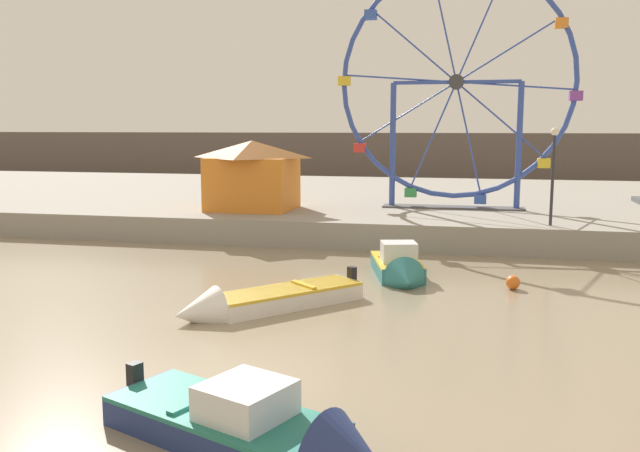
# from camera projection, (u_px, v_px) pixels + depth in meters

# --- Properties ---
(ground_plane) EXTENTS (240.00, 240.00, 0.00)m
(ground_plane) POSITION_uv_depth(u_px,v_px,m) (227.00, 379.00, 13.75)
(ground_plane) COLOR gray
(quay_promenade) EXTENTS (110.00, 25.23, 1.13)m
(quay_promenade) POSITION_uv_depth(u_px,v_px,m) (387.00, 203.00, 39.85)
(quay_promenade) COLOR gray
(quay_promenade) RESTS_ON ground_plane
(distant_town_skyline) EXTENTS (140.00, 3.00, 4.40)m
(distant_town_skyline) POSITION_uv_depth(u_px,v_px,m) (418.00, 157.00, 62.97)
(distant_town_skyline) COLOR #564C47
(distant_town_skyline) RESTS_ON ground_plane
(motorboat_white_red_stripe) EXTENTS (4.74, 5.05, 1.25)m
(motorboat_white_red_stripe) POSITION_uv_depth(u_px,v_px,m) (257.00, 301.00, 18.71)
(motorboat_white_red_stripe) COLOR silver
(motorboat_white_red_stripe) RESTS_ON ground_plane
(motorboat_teal_painted) EXTENTS (2.39, 4.43, 1.61)m
(motorboat_teal_painted) POSITION_uv_depth(u_px,v_px,m) (400.00, 268.00, 22.59)
(motorboat_teal_painted) COLOR teal
(motorboat_teal_painted) RESTS_ON ground_plane
(motorboat_navy_blue) EXTENTS (5.38, 3.44, 1.57)m
(motorboat_navy_blue) POSITION_uv_depth(u_px,v_px,m) (268.00, 435.00, 10.50)
(motorboat_navy_blue) COLOR navy
(motorboat_navy_blue) RESTS_ON ground_plane
(ferris_wheel_blue_frame) EXTENTS (11.23, 1.20, 11.42)m
(ferris_wheel_blue_frame) POSITION_uv_depth(u_px,v_px,m) (456.00, 87.00, 31.85)
(ferris_wheel_blue_frame) COLOR #334CA8
(ferris_wheel_blue_frame) RESTS_ON quay_promenade
(carnival_booth_orange_canopy) EXTENTS (4.23, 3.70, 3.24)m
(carnival_booth_orange_canopy) POSITION_uv_depth(u_px,v_px,m) (252.00, 174.00, 32.00)
(carnival_booth_orange_canopy) COLOR orange
(carnival_booth_orange_canopy) RESTS_ON quay_promenade
(promenade_lamp_near) EXTENTS (0.32, 0.32, 3.86)m
(promenade_lamp_near) POSITION_uv_depth(u_px,v_px,m) (553.00, 162.00, 26.70)
(promenade_lamp_near) COLOR #2D2D33
(promenade_lamp_near) RESTS_ON quay_promenade
(mooring_buoy_orange) EXTENTS (0.44, 0.44, 0.44)m
(mooring_buoy_orange) POSITION_uv_depth(u_px,v_px,m) (513.00, 282.00, 21.21)
(mooring_buoy_orange) COLOR orange
(mooring_buoy_orange) RESTS_ON ground_plane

